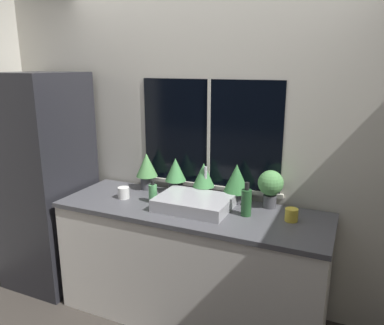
# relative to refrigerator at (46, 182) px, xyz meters

# --- Properties ---
(wall_back) EXTENTS (8.00, 0.09, 2.70)m
(wall_back) POSITION_rel_refrigerator_xyz_m (1.38, 0.42, 0.41)
(wall_back) COLOR beige
(wall_back) RESTS_ON ground_plane
(wall_left) EXTENTS (0.06, 7.00, 2.70)m
(wall_left) POSITION_rel_refrigerator_xyz_m (-0.60, 1.20, 0.41)
(wall_left) COLOR beige
(wall_left) RESTS_ON ground_plane
(counter) EXTENTS (2.03, 0.68, 0.90)m
(counter) POSITION_rel_refrigerator_xyz_m (1.38, 0.03, -0.48)
(counter) COLOR white
(counter) RESTS_ON ground_plane
(refrigerator) EXTENTS (0.64, 0.68, 1.87)m
(refrigerator) POSITION_rel_refrigerator_xyz_m (0.00, 0.00, 0.00)
(refrigerator) COLOR #232328
(refrigerator) RESTS_ON ground_plane
(sink) EXTENTS (0.53, 0.44, 0.26)m
(sink) POSITION_rel_refrigerator_xyz_m (1.41, 0.03, 0.01)
(sink) COLOR #ADADB2
(sink) RESTS_ON counter
(potted_plant_far_left) EXTENTS (0.18, 0.18, 0.31)m
(potted_plant_far_left) POSITION_rel_refrigerator_xyz_m (0.86, 0.28, 0.15)
(potted_plant_far_left) COLOR #4C4C51
(potted_plant_far_left) RESTS_ON counter
(potted_plant_left) EXTENTS (0.17, 0.17, 0.30)m
(potted_plant_left) POSITION_rel_refrigerator_xyz_m (1.14, 0.28, 0.14)
(potted_plant_left) COLOR #4C4C51
(potted_plant_left) RESTS_ON counter
(potted_plant_center) EXTENTS (0.17, 0.17, 0.28)m
(potted_plant_center) POSITION_rel_refrigerator_xyz_m (1.39, 0.28, 0.13)
(potted_plant_center) COLOR #4C4C51
(potted_plant_center) RESTS_ON counter
(potted_plant_right) EXTENTS (0.20, 0.20, 0.30)m
(potted_plant_right) POSITION_rel_refrigerator_xyz_m (1.65, 0.28, 0.14)
(potted_plant_right) COLOR #4C4C51
(potted_plant_right) RESTS_ON counter
(potted_plant_far_right) EXTENTS (0.19, 0.19, 0.28)m
(potted_plant_far_right) POSITION_rel_refrigerator_xyz_m (1.91, 0.28, 0.14)
(potted_plant_far_right) COLOR #4C4C51
(potted_plant_far_right) RESTS_ON counter
(soap_bottle) EXTENTS (0.06, 0.06, 0.18)m
(soap_bottle) POSITION_rel_refrigerator_xyz_m (1.07, 0.02, 0.04)
(soap_bottle) COLOR #519E5B
(soap_bottle) RESTS_ON counter
(bottle_tall) EXTENTS (0.07, 0.07, 0.24)m
(bottle_tall) POSITION_rel_refrigerator_xyz_m (1.80, 0.06, 0.07)
(bottle_tall) COLOR #235128
(bottle_tall) RESTS_ON counter
(mug_yellow) EXTENTS (0.09, 0.09, 0.09)m
(mug_yellow) POSITION_rel_refrigerator_xyz_m (2.11, 0.09, 0.01)
(mug_yellow) COLOR gold
(mug_yellow) RESTS_ON counter
(mug_white) EXTENTS (0.09, 0.09, 0.09)m
(mug_white) POSITION_rel_refrigerator_xyz_m (0.81, 0.00, 0.01)
(mug_white) COLOR white
(mug_white) RESTS_ON counter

